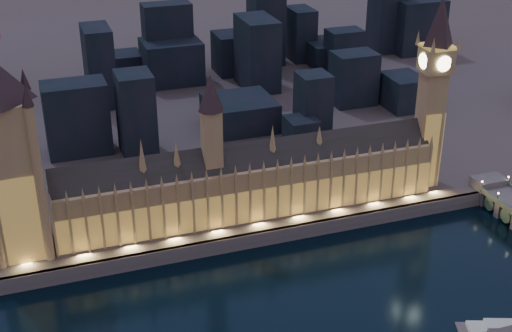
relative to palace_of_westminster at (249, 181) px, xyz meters
name	(u,v)px	position (x,y,z in m)	size (l,w,h in m)	color
ground_plane	(285,292)	(-3.44, -61.74, -26.37)	(2000.00, 2000.00, 0.00)	black
north_bank	(109,17)	(-3.44, 458.26, -22.37)	(2000.00, 960.00, 8.00)	#403A32
embankment_wall	(256,240)	(-3.44, -20.74, -22.37)	(2000.00, 2.50, 8.00)	#484C50
palace_of_westminster	(249,181)	(0.00, 0.00, 0.00)	(202.00, 21.91, 78.00)	#A07855
victoria_tower	(9,151)	(-113.44, 0.17, 34.21)	(31.68, 31.68, 106.62)	#A07855
elizabeth_tower	(434,77)	(104.56, 0.19, 44.69)	(18.00, 18.00, 112.98)	#A07855
city_backdrop	(198,64)	(22.70, 184.62, 4.95)	(480.36, 215.63, 79.25)	black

